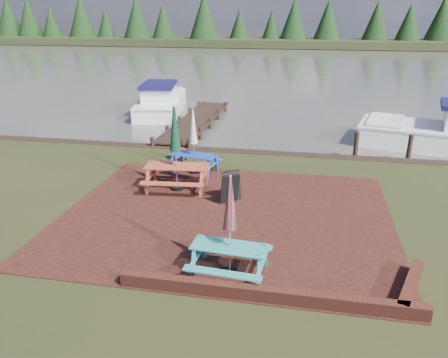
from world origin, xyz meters
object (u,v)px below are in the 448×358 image
at_px(picnic_table_red, 176,162).
at_px(boat_jetty, 161,102).
at_px(chalkboard, 231,187).
at_px(picnic_table_teal, 230,242).
at_px(picnic_table_blue, 194,152).
at_px(jetty, 196,121).
at_px(person, 179,139).

distance_m(picnic_table_red, boat_jetty, 12.54).
distance_m(chalkboard, boat_jetty, 13.86).
bearing_deg(picnic_table_teal, picnic_table_blue, 115.89).
bearing_deg(boat_jetty, jetty, -57.28).
bearing_deg(picnic_table_red, boat_jetty, 105.82).
bearing_deg(jetty, picnic_table_blue, -76.07).
bearing_deg(picnic_table_blue, boat_jetty, 127.24).
xyz_separation_m(picnic_table_blue, boat_jetty, (-4.62, 10.10, -0.40)).
height_order(picnic_table_blue, boat_jetty, picnic_table_blue).
distance_m(picnic_table_red, jetty, 8.88).
height_order(picnic_table_teal, person, picnic_table_teal).
height_order(jetty, boat_jetty, boat_jetty).
bearing_deg(picnic_table_teal, chalkboard, 104.29).
distance_m(picnic_table_blue, chalkboard, 2.83).
height_order(picnic_table_blue, jetty, picnic_table_blue).
relative_size(picnic_table_teal, person, 1.33).
xyz_separation_m(jetty, boat_jetty, (-2.86, 3.01, 0.27)).
relative_size(chalkboard, boat_jetty, 0.13).
height_order(picnic_table_teal, chalkboard, picnic_table_teal).
height_order(picnic_table_teal, jetty, picnic_table_teal).
relative_size(picnic_table_red, picnic_table_blue, 1.21).
bearing_deg(person, picnic_table_teal, 105.74).
bearing_deg(chalkboard, picnic_table_red, 125.13).
bearing_deg(picnic_table_teal, boat_jetty, 117.85).
distance_m(picnic_table_teal, boat_jetty, 17.54).
bearing_deg(jetty, boat_jetty, 133.57).
bearing_deg(jetty, picnic_table_red, -79.46).
relative_size(picnic_table_teal, chalkboard, 2.46).
bearing_deg(picnic_table_red, jetty, 95.41).
distance_m(picnic_table_blue, person, 1.52).
relative_size(boat_jetty, person, 4.12).
distance_m(jetty, boat_jetty, 4.16).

